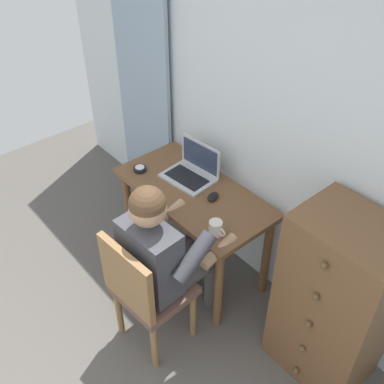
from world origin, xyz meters
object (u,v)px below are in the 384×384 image
at_px(dresser, 334,302).
at_px(chair, 144,289).
at_px(laptop, 192,170).
at_px(computer_mouse, 213,197).
at_px(desk_clock, 140,169).
at_px(desk, 194,204).
at_px(coffee_mug, 216,228).
at_px(person_seated, 167,251).

distance_m(dresser, chair, 1.07).
distance_m(laptop, computer_mouse, 0.27).
bearing_deg(desk_clock, computer_mouse, 18.09).
height_order(desk, laptop, laptop).
bearing_deg(desk, coffee_mug, -23.21).
bearing_deg(dresser, desk_clock, -171.71).
height_order(person_seated, desk_clock, person_seated).
bearing_deg(chair, desk_clock, 145.28).
xyz_separation_m(desk, laptop, (-0.12, 0.09, 0.17)).
distance_m(chair, laptop, 0.88).
relative_size(laptop, coffee_mug, 3.03).
distance_m(desk, computer_mouse, 0.20).
height_order(desk_clock, coffee_mug, coffee_mug).
relative_size(person_seated, desk_clock, 13.29).
bearing_deg(laptop, dresser, -0.64).
relative_size(dresser, laptop, 3.10).
bearing_deg(desk_clock, laptop, 39.03).
relative_size(dresser, chair, 1.29).
distance_m(chair, computer_mouse, 0.73).
bearing_deg(computer_mouse, desk, 175.97).
bearing_deg(coffee_mug, desk_clock, 177.92).
bearing_deg(laptop, person_seated, -52.87).
distance_m(desk_clock, coffee_mug, 0.81).
bearing_deg(person_seated, coffee_mug, 67.77).
bearing_deg(coffee_mug, desk, 156.79).
distance_m(person_seated, computer_mouse, 0.51).
relative_size(person_seated, computer_mouse, 11.96).
xyz_separation_m(laptop, coffee_mug, (0.52, -0.26, -0.00)).
bearing_deg(dresser, chair, -138.37).
relative_size(dresser, coffee_mug, 9.41).
height_order(computer_mouse, desk_clock, computer_mouse).
bearing_deg(laptop, computer_mouse, -10.94).
bearing_deg(laptop, chair, -59.84).
bearing_deg(desk, dresser, 4.08).
bearing_deg(computer_mouse, coffee_mug, -59.11).
bearing_deg(computer_mouse, person_seated, -93.40).
relative_size(desk, computer_mouse, 11.03).
bearing_deg(coffee_mug, person_seated, -112.23).
distance_m(laptop, desk_clock, 0.37).
distance_m(person_seated, desk_clock, 0.76).
xyz_separation_m(person_seated, desk_clock, (-0.69, 0.31, 0.06)).
xyz_separation_m(dresser, computer_mouse, (-0.95, -0.04, 0.17)).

